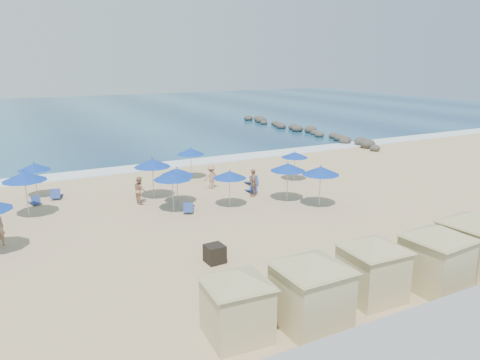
% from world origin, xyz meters
% --- Properties ---
extents(ground, '(160.00, 160.00, 0.00)m').
position_xyz_m(ground, '(0.00, 0.00, 0.00)').
color(ground, tan).
rests_on(ground, ground).
extents(ocean, '(160.00, 80.00, 0.06)m').
position_xyz_m(ocean, '(0.00, 55.00, 0.03)').
color(ocean, navy).
rests_on(ocean, ground).
extents(surf_line, '(160.00, 2.50, 0.08)m').
position_xyz_m(surf_line, '(0.00, 15.50, 0.04)').
color(surf_line, white).
rests_on(surf_line, ground).
extents(rock_jetty, '(2.56, 26.66, 0.96)m').
position_xyz_m(rock_jetty, '(24.01, 24.90, 0.36)').
color(rock_jetty, '#302B28').
rests_on(rock_jetty, ground).
extents(trash_bin, '(0.83, 0.83, 0.79)m').
position_xyz_m(trash_bin, '(-1.05, -3.73, 0.40)').
color(trash_bin, black).
rests_on(trash_bin, ground).
extents(cabana_0, '(4.10, 4.10, 2.58)m').
position_xyz_m(cabana_0, '(-2.83, -9.18, 1.48)').
color(cabana_0, '#C5B887').
rests_on(cabana_0, ground).
extents(cabana_1, '(4.59, 4.59, 2.88)m').
position_xyz_m(cabana_1, '(-0.37, -9.77, 1.65)').
color(cabana_1, '#C5B887').
rests_on(cabana_1, ground).
extents(cabana_2, '(4.30, 4.30, 2.70)m').
position_xyz_m(cabana_2, '(2.75, -9.32, 1.55)').
color(cabana_2, '#C5B887').
rests_on(cabana_2, ground).
extents(cabana_3, '(4.54, 4.54, 2.86)m').
position_xyz_m(cabana_3, '(5.44, -9.90, 1.64)').
color(cabana_3, '#C5B887').
rests_on(cabana_3, ground).
extents(cabana_4, '(4.54, 4.54, 2.86)m').
position_xyz_m(cabana_4, '(8.02, -9.48, 1.64)').
color(cabana_4, '#C5B887').
rests_on(cabana_4, ground).
extents(umbrella_2, '(2.05, 2.05, 2.33)m').
position_xyz_m(umbrella_2, '(-6.92, 10.66, 2.02)').
color(umbrella_2, '#A5A8AD').
rests_on(umbrella_2, ground).
extents(umbrella_4, '(2.39, 2.39, 2.72)m').
position_xyz_m(umbrella_4, '(-7.73, 6.74, 2.36)').
color(umbrella_4, '#A5A8AD').
rests_on(umbrella_4, ground).
extents(umbrella_5, '(2.34, 2.34, 2.66)m').
position_xyz_m(umbrella_5, '(-0.36, 6.90, 2.31)').
color(umbrella_5, '#A5A8AD').
rests_on(umbrella_5, ground).
extents(umbrella_6, '(2.20, 2.20, 2.51)m').
position_xyz_m(umbrella_6, '(-0.19, 3.77, 2.18)').
color(umbrella_6, '#A5A8AD').
rests_on(umbrella_6, ground).
extents(umbrella_7, '(2.06, 2.06, 2.35)m').
position_xyz_m(umbrella_7, '(0.55, 5.02, 2.03)').
color(umbrella_7, '#A5A8AD').
rests_on(umbrella_7, ground).
extents(umbrella_8, '(2.03, 2.03, 2.31)m').
position_xyz_m(umbrella_8, '(3.12, 3.01, 2.00)').
color(umbrella_8, '#A5A8AD').
rests_on(umbrella_8, ground).
extents(umbrella_9, '(2.08, 2.08, 2.36)m').
position_xyz_m(umbrella_9, '(3.71, 10.50, 2.05)').
color(umbrella_9, '#A5A8AD').
rests_on(umbrella_9, ground).
extents(umbrella_10, '(1.95, 1.95, 2.22)m').
position_xyz_m(umbrella_10, '(10.10, 6.39, 1.92)').
color(umbrella_10, '#A5A8AD').
rests_on(umbrella_10, ground).
extents(umbrella_11, '(2.27, 2.27, 2.58)m').
position_xyz_m(umbrella_11, '(7.89, 0.50, 2.24)').
color(umbrella_11, '#A5A8AD').
rests_on(umbrella_11, ground).
extents(umbrella_13, '(2.20, 2.20, 2.50)m').
position_xyz_m(umbrella_13, '(6.85, 2.42, 2.17)').
color(umbrella_13, '#A5A8AD').
rests_on(umbrella_13, ground).
extents(beach_chair_1, '(0.68, 1.21, 0.63)m').
position_xyz_m(beach_chair_1, '(-7.21, 9.04, 0.22)').
color(beach_chair_1, navy).
rests_on(beach_chair_1, ground).
extents(beach_chair_2, '(0.94, 1.44, 0.73)m').
position_xyz_m(beach_chair_2, '(-5.86, 9.78, 0.25)').
color(beach_chair_2, navy).
rests_on(beach_chair_2, ground).
extents(beach_chair_3, '(1.02, 1.36, 0.68)m').
position_xyz_m(beach_chair_3, '(0.53, 3.22, 0.24)').
color(beach_chair_3, navy).
rests_on(beach_chair_3, ground).
extents(beach_chair_4, '(0.64, 1.19, 0.62)m').
position_xyz_m(beach_chair_4, '(5.79, 5.04, 0.22)').
color(beach_chair_4, navy).
rests_on(beach_chair_4, ground).
extents(beach_chair_5, '(0.75, 1.41, 0.75)m').
position_xyz_m(beach_chair_5, '(6.77, 6.73, 0.26)').
color(beach_chair_5, navy).
rests_on(beach_chair_5, ground).
extents(beachgoer_1, '(0.68, 0.85, 1.68)m').
position_xyz_m(beachgoer_1, '(-1.43, 6.28, 0.84)').
color(beachgoer_1, tan).
rests_on(beachgoer_1, ground).
extents(beachgoer_2, '(0.90, 1.15, 1.82)m').
position_xyz_m(beachgoer_2, '(5.47, 4.30, 0.91)').
color(beachgoer_2, tan).
rests_on(beachgoer_2, ground).
extents(beachgoer_3, '(1.15, 0.76, 1.65)m').
position_xyz_m(beachgoer_3, '(3.85, 7.24, 0.83)').
color(beachgoer_3, tan).
rests_on(beachgoer_3, ground).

